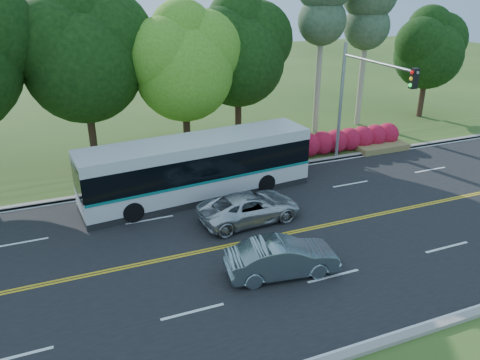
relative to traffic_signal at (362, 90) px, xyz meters
name	(u,v)px	position (x,y,z in m)	size (l,w,h in m)	color
ground	(300,231)	(-6.49, -5.40, -4.67)	(120.00, 120.00, 0.00)	#2E4C19
road	(300,231)	(-6.49, -5.40, -4.66)	(60.00, 14.00, 0.02)	black
curb_north	(240,172)	(-6.49, 1.75, -4.60)	(60.00, 0.30, 0.15)	gray
curb_south	(410,334)	(-6.49, -12.55, -4.60)	(60.00, 0.30, 0.15)	gray
grass_verge	(229,162)	(-6.49, 3.60, -4.62)	(60.00, 4.00, 0.10)	#2E4C19
lane_markings	(298,231)	(-6.59, -5.40, -4.65)	(57.60, 13.82, 0.00)	gold
tree_row	(124,46)	(-11.65, 6.73, 2.06)	(44.70, 9.10, 13.84)	black
bougainvillea_hedge	(339,142)	(0.69, 2.75, -3.95)	(9.50, 2.25, 1.50)	maroon
traffic_signal	(362,90)	(0.00, 0.00, 0.00)	(0.42, 6.10, 7.00)	#94979C
transit_bus	(198,168)	(-9.59, -0.26, -3.13)	(11.91, 3.69, 3.07)	silver
sedan	(282,258)	(-8.73, -8.03, -3.95)	(1.48, 4.24, 1.40)	slate
suv	(250,207)	(-8.19, -3.65, -3.99)	(2.18, 4.74, 1.32)	silver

